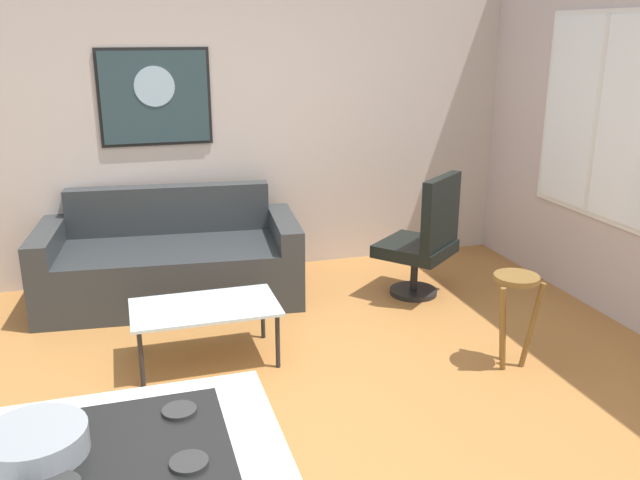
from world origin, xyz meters
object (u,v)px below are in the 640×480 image
object	(u,v)px
coffee_table	(205,310)
bar_stool	(515,298)
couch	(171,264)
wall_painting	(155,97)
mixing_bowl	(35,445)
armchair	(425,239)

from	to	relation	value
coffee_table	bar_stool	xyz separation A→B (m)	(1.88, -0.63, 0.11)
couch	wall_painting	distance (m)	1.37
bar_stool	mixing_bowl	size ratio (longest dim) A/B	2.10
couch	wall_painting	bearing A→B (deg)	90.55
bar_stool	wall_painting	distance (m)	3.25
armchair	bar_stool	bearing A→B (deg)	-88.64
armchair	wall_painting	distance (m)	2.48
bar_stool	mixing_bowl	distance (m)	3.10
bar_stool	mixing_bowl	xyz separation A→B (m)	(-2.62, -1.59, 0.49)
couch	mixing_bowl	distance (m)	3.53
coffee_table	armchair	distance (m)	1.95
armchair	bar_stool	distance (m)	1.25
couch	wall_painting	xyz separation A→B (m)	(-0.00, 0.50, 1.28)
couch	mixing_bowl	bearing A→B (deg)	-100.38
couch	armchair	xyz separation A→B (m)	(1.96, -0.57, 0.20)
mixing_bowl	couch	bearing A→B (deg)	79.62
coffee_table	mixing_bowl	xyz separation A→B (m)	(-0.74, -2.22, 0.60)
couch	armchair	world-z (taller)	armchair
wall_painting	armchair	bearing A→B (deg)	-28.34
coffee_table	bar_stool	size ratio (longest dim) A/B	1.51
coffee_table	wall_painting	bearing A→B (deg)	94.20
armchair	bar_stool	xyz separation A→B (m)	(0.03, -1.25, -0.02)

